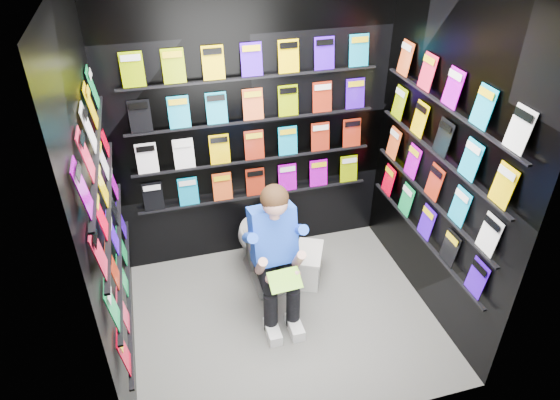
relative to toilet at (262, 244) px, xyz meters
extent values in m
plane|color=slate|center=(0.05, -0.56, -0.37)|extent=(2.40, 2.40, 0.00)
cube|color=black|center=(0.05, 0.44, 0.93)|extent=(2.40, 0.04, 2.60)
cube|color=black|center=(0.05, -1.56, 0.93)|extent=(2.40, 0.04, 2.60)
cube|color=black|center=(-1.15, -0.56, 0.93)|extent=(0.04, 2.00, 2.60)
cube|color=black|center=(1.25, -0.56, 0.93)|extent=(0.04, 2.00, 2.60)
imported|color=white|center=(0.00, 0.00, 0.00)|extent=(0.46, 0.77, 0.73)
cube|color=silver|center=(0.39, -0.14, -0.23)|extent=(0.34, 0.42, 0.27)
cube|color=silver|center=(0.39, -0.14, -0.08)|extent=(0.36, 0.44, 0.03)
cube|color=green|center=(0.00, -0.73, 0.21)|extent=(0.25, 0.16, 0.10)
camera|label=1|loc=(-0.77, -3.35, 2.69)|focal=32.00mm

